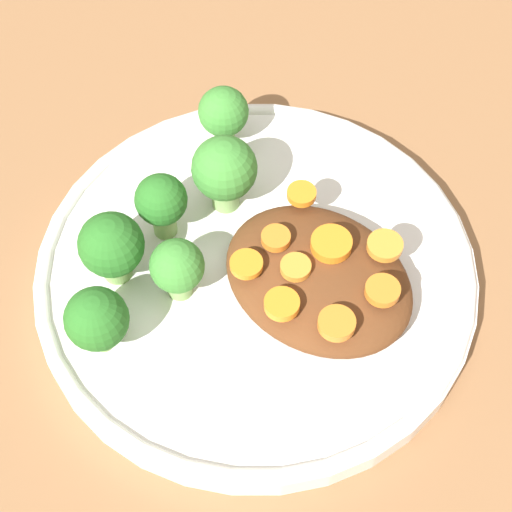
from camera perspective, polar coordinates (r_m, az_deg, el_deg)
ground_plane at (r=0.57m, az=-0.00°, el=-1.80°), size 4.00×4.00×0.00m
plate at (r=0.56m, az=-0.00°, el=-1.16°), size 0.29×0.29×0.02m
stew_mound at (r=0.54m, az=4.18°, el=-1.50°), size 0.13×0.10×0.03m
broccoli_floret_0 at (r=0.53m, az=-5.27°, el=-0.79°), size 0.03×0.03×0.05m
broccoli_floret_1 at (r=0.56m, az=-2.12°, el=5.71°), size 0.04×0.04×0.06m
broccoli_floret_2 at (r=0.51m, az=-10.57°, el=-4.20°), size 0.04×0.04×0.05m
broccoli_floret_3 at (r=0.55m, az=-6.32°, el=3.57°), size 0.03×0.03×0.05m
broccoli_floret_4 at (r=0.54m, az=-9.60°, el=0.63°), size 0.04×0.04×0.05m
broccoli_floret_5 at (r=0.60m, az=-2.19°, el=9.48°), size 0.04×0.04×0.05m
carrot_slice_0 at (r=0.50m, az=5.40°, el=-4.48°), size 0.02×0.02×0.01m
carrot_slice_1 at (r=0.53m, az=5.04°, el=0.82°), size 0.03×0.03×0.01m
carrot_slice_2 at (r=0.52m, az=8.44°, el=-2.28°), size 0.02×0.02×0.01m
carrot_slice_3 at (r=0.55m, az=3.32°, el=3.99°), size 0.02×0.02×0.01m
carrot_slice_4 at (r=0.52m, az=-0.64°, el=-0.54°), size 0.02×0.02×0.00m
carrot_slice_5 at (r=0.52m, az=2.40°, el=-1.02°), size 0.02×0.02×0.01m
carrot_slice_6 at (r=0.53m, az=8.59°, el=0.69°), size 0.02×0.02×0.01m
carrot_slice_7 at (r=0.53m, az=1.33°, el=1.20°), size 0.02×0.02×0.01m
carrot_slice_8 at (r=0.51m, az=1.74°, el=-3.22°), size 0.02×0.02×0.01m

